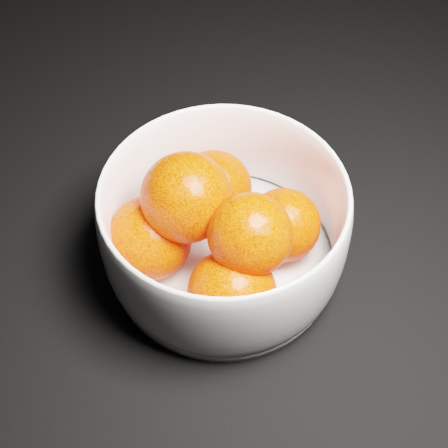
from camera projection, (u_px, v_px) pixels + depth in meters
The scene contains 3 objects.
ground at pixel (178, 30), 0.77m from camera, with size 3.00×3.00×0.00m, color black.
bowl at pixel (224, 228), 0.52m from camera, with size 0.21×0.21×0.10m.
orange_pile at pixel (214, 229), 0.51m from camera, with size 0.16×0.15×0.11m.
Camera 1 is at (0.43, -0.51, 0.46)m, focal length 50.00 mm.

